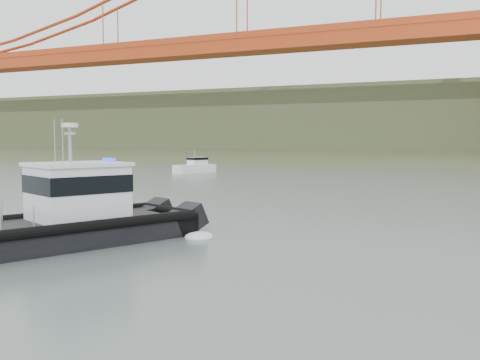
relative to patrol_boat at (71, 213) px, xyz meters
The scene contains 4 objects.
ground 6.23m from the patrol_boat, ahead, with size 400.00×400.00×0.00m, color slate.
headlands 125.45m from the patrol_boat, 87.23° to the left, with size 500.00×105.36×27.12m.
patrol_boat is the anchor object (origin of this frame).
motorboat 53.34m from the patrol_boat, 112.40° to the left, with size 4.45×6.76×3.54m.
Camera 1 is at (10.34, -18.35, 4.59)m, focal length 40.00 mm.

